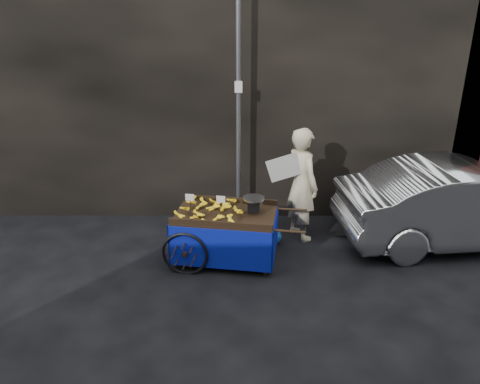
{
  "coord_description": "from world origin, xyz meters",
  "views": [
    {
      "loc": [
        0.34,
        -6.16,
        3.66
      ],
      "look_at": [
        0.33,
        0.5,
        0.92
      ],
      "focal_mm": 35.0,
      "sensor_mm": 36.0,
      "label": 1
    }
  ],
  "objects_px": {
    "banana_cart": "(222,218)",
    "parked_car": "(467,204)",
    "vendor": "(302,184)",
    "plastic_bag": "(273,237)"
  },
  "relations": [
    {
      "from": "banana_cart",
      "to": "vendor",
      "type": "xyz_separation_m",
      "value": [
        1.24,
        0.74,
        0.25
      ]
    },
    {
      "from": "vendor",
      "to": "parked_car",
      "type": "relative_size",
      "value": 0.46
    },
    {
      "from": "plastic_bag",
      "to": "vendor",
      "type": "bearing_deg",
      "value": 30.58
    },
    {
      "from": "banana_cart",
      "to": "parked_car",
      "type": "xyz_separation_m",
      "value": [
        3.87,
        0.58,
        -0.02
      ]
    },
    {
      "from": "banana_cart",
      "to": "vendor",
      "type": "relative_size",
      "value": 1.15
    },
    {
      "from": "banana_cart",
      "to": "parked_car",
      "type": "height_order",
      "value": "parked_car"
    },
    {
      "from": "parked_car",
      "to": "plastic_bag",
      "type": "bearing_deg",
      "value": 85.46
    },
    {
      "from": "vendor",
      "to": "plastic_bag",
      "type": "height_order",
      "value": "vendor"
    },
    {
      "from": "plastic_bag",
      "to": "parked_car",
      "type": "xyz_separation_m",
      "value": [
        3.07,
        0.11,
        0.54
      ]
    },
    {
      "from": "vendor",
      "to": "plastic_bag",
      "type": "relative_size",
      "value": 6.86
    }
  ]
}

